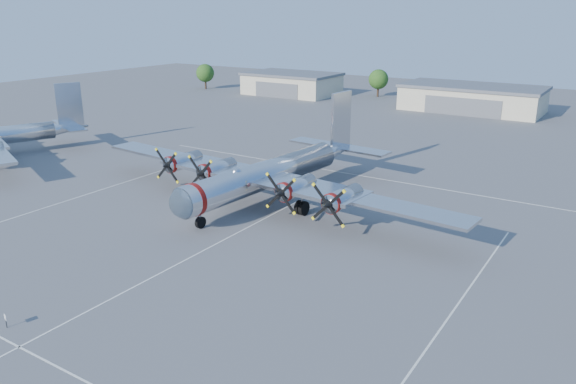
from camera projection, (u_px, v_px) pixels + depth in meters
The scene contains 8 objects.
ground at pixel (232, 236), 53.40m from camera, with size 260.00×260.00×0.00m, color #535356.
parking_lines at pixel (221, 242), 52.00m from camera, with size 60.00×50.08×0.01m.
hangar_west at pixel (292, 83), 141.25m from camera, with size 22.60×14.60×5.40m.
hangar_center at pixel (472, 98), 118.20m from camera, with size 28.60×14.60×5.40m.
tree_far_west at pixel (205, 73), 150.41m from camera, with size 4.80×4.80×6.64m.
tree_west at pixel (378, 79), 136.97m from camera, with size 4.80×4.80×6.64m.
main_bomber_b29 at pixel (273, 199), 63.68m from camera, with size 47.81×32.70×10.57m, color silver, non-canonical shape.
info_placard at pixel (5, 319), 37.77m from camera, with size 0.49×0.20×0.97m.
Camera 1 is at (31.14, -38.81, 20.53)m, focal length 35.00 mm.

